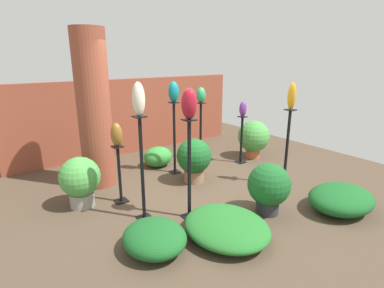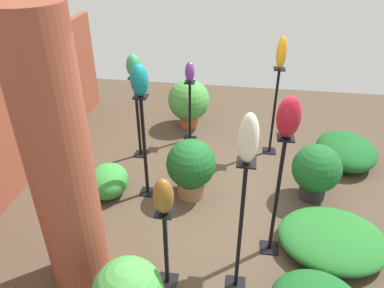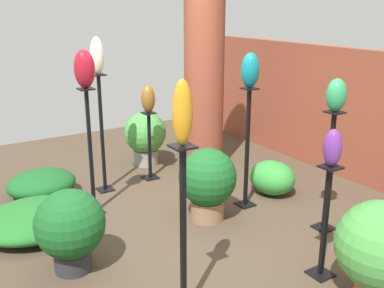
{
  "view_description": "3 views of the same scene",
  "coord_description": "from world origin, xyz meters",
  "px_view_note": "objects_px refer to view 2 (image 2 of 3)",
  "views": [
    {
      "loc": [
        -2.94,
        -3.77,
        2.25
      ],
      "look_at": [
        -0.18,
        0.06,
        0.86
      ],
      "focal_mm": 28.0,
      "sensor_mm": 36.0,
      "label": 1
    },
    {
      "loc": [
        -3.79,
        -0.18,
        3.18
      ],
      "look_at": [
        -0.22,
        0.36,
        1.0
      ],
      "focal_mm": 35.0,
      "sensor_mm": 36.0,
      "label": 2
    },
    {
      "loc": [
        3.89,
        -2.15,
        2.3
      ],
      "look_at": [
        0.1,
        0.24,
        0.9
      ],
      "focal_mm": 42.0,
      "sensor_mm": 36.0,
      "label": 3
    }
  ],
  "objects_px": {
    "art_vase_violet": "(190,72)",
    "potted_plant_walkway_edge": "(191,166)",
    "pedestal_violet": "(190,114)",
    "pedestal_ruby": "(276,202)",
    "pedestal_teal": "(145,152)",
    "pedestal_ivory": "(240,235)",
    "art_vase_ruby": "(289,117)",
    "art_vase_teal": "(139,80)",
    "potted_plant_near_pillar": "(189,101)",
    "art_vase_jade": "(134,66)",
    "pedestal_jade": "(138,121)",
    "pedestal_amber": "(274,116)",
    "art_vase_bronze": "(163,196)",
    "pedestal_bronze": "(166,252)",
    "art_vase_ivory": "(249,138)",
    "potted_plant_front_left": "(316,170)",
    "art_vase_amber": "(282,52)",
    "brick_pillar": "(60,166)"
  },
  "relations": [
    {
      "from": "pedestal_ivory",
      "to": "art_vase_teal",
      "type": "bearing_deg",
      "value": 43.4
    },
    {
      "from": "potted_plant_front_left",
      "to": "pedestal_ivory",
      "type": "bearing_deg",
      "value": 149.38
    },
    {
      "from": "art_vase_violet",
      "to": "art_vase_jade",
      "type": "distance_m",
      "value": 0.94
    },
    {
      "from": "pedestal_teal",
      "to": "potted_plant_front_left",
      "type": "xyz_separation_m",
      "value": [
        0.24,
        -2.17,
        -0.23
      ]
    },
    {
      "from": "pedestal_bronze",
      "to": "brick_pillar",
      "type": "bearing_deg",
      "value": 91.4
    },
    {
      "from": "potted_plant_near_pillar",
      "to": "brick_pillar",
      "type": "bearing_deg",
      "value": 170.28
    },
    {
      "from": "pedestal_teal",
      "to": "art_vase_violet",
      "type": "xyz_separation_m",
      "value": [
        1.49,
        -0.34,
        0.53
      ]
    },
    {
      "from": "pedestal_ruby",
      "to": "art_vase_ruby",
      "type": "height_order",
      "value": "art_vase_ruby"
    },
    {
      "from": "pedestal_amber",
      "to": "art_vase_ruby",
      "type": "xyz_separation_m",
      "value": [
        -2.08,
        0.05,
        1.02
      ]
    },
    {
      "from": "pedestal_jade",
      "to": "art_vase_teal",
      "type": "relative_size",
      "value": 3.33
    },
    {
      "from": "pedestal_bronze",
      "to": "art_vase_violet",
      "type": "distance_m",
      "value": 2.99
    },
    {
      "from": "pedestal_violet",
      "to": "pedestal_ruby",
      "type": "xyz_separation_m",
      "value": [
        -2.27,
        -1.26,
        0.2
      ]
    },
    {
      "from": "art_vase_violet",
      "to": "potted_plant_walkway_edge",
      "type": "bearing_deg",
      "value": -170.55
    },
    {
      "from": "pedestal_ruby",
      "to": "pedestal_amber",
      "type": "xyz_separation_m",
      "value": [
        2.08,
        -0.05,
        -0.03
      ]
    },
    {
      "from": "pedestal_amber",
      "to": "art_vase_amber",
      "type": "height_order",
      "value": "art_vase_amber"
    },
    {
      "from": "pedestal_jade",
      "to": "art_vase_teal",
      "type": "xyz_separation_m",
      "value": [
        -0.91,
        -0.35,
        1.02
      ]
    },
    {
      "from": "pedestal_bronze",
      "to": "art_vase_amber",
      "type": "xyz_separation_m",
      "value": [
        2.69,
        -1.09,
        1.19
      ]
    },
    {
      "from": "pedestal_jade",
      "to": "art_vase_jade",
      "type": "xyz_separation_m",
      "value": [
        0.0,
        0.0,
        0.86
      ]
    },
    {
      "from": "art_vase_ruby",
      "to": "potted_plant_walkway_edge",
      "type": "distance_m",
      "value": 1.77
    },
    {
      "from": "pedestal_bronze",
      "to": "potted_plant_walkway_edge",
      "type": "xyz_separation_m",
      "value": [
        1.43,
        -0.02,
        0.04
      ]
    },
    {
      "from": "pedestal_amber",
      "to": "art_vase_amber",
      "type": "distance_m",
      "value": 0.97
    },
    {
      "from": "potted_plant_walkway_edge",
      "to": "pedestal_violet",
      "type": "bearing_deg",
      "value": 9.45
    },
    {
      "from": "pedestal_amber",
      "to": "potted_plant_front_left",
      "type": "bearing_deg",
      "value": -153.82
    },
    {
      "from": "pedestal_ruby",
      "to": "pedestal_amber",
      "type": "distance_m",
      "value": 2.08
    },
    {
      "from": "brick_pillar",
      "to": "art_vase_bronze",
      "type": "bearing_deg",
      "value": -88.6
    },
    {
      "from": "potted_plant_near_pillar",
      "to": "pedestal_ivory",
      "type": "bearing_deg",
      "value": -163.12
    },
    {
      "from": "art_vase_amber",
      "to": "potted_plant_near_pillar",
      "type": "distance_m",
      "value": 1.92
    },
    {
      "from": "pedestal_ruby",
      "to": "art_vase_jade",
      "type": "bearing_deg",
      "value": 49.17
    },
    {
      "from": "brick_pillar",
      "to": "art_vase_ruby",
      "type": "bearing_deg",
      "value": -71.82
    },
    {
      "from": "art_vase_ruby",
      "to": "art_vase_teal",
      "type": "xyz_separation_m",
      "value": [
        0.77,
        1.6,
        -0.04
      ]
    },
    {
      "from": "pedestal_violet",
      "to": "pedestal_teal",
      "type": "distance_m",
      "value": 1.55
    },
    {
      "from": "potted_plant_near_pillar",
      "to": "art_vase_teal",
      "type": "bearing_deg",
      "value": 172.86
    },
    {
      "from": "pedestal_violet",
      "to": "art_vase_teal",
      "type": "distance_m",
      "value": 1.91
    },
    {
      "from": "art_vase_teal",
      "to": "art_vase_ruby",
      "type": "bearing_deg",
      "value": -115.77
    },
    {
      "from": "brick_pillar",
      "to": "pedestal_violet",
      "type": "distance_m",
      "value": 3.11
    },
    {
      "from": "art_vase_amber",
      "to": "potted_plant_front_left",
      "type": "bearing_deg",
      "value": -153.82
    },
    {
      "from": "pedestal_ruby",
      "to": "art_vase_bronze",
      "type": "distance_m",
      "value": 1.28
    },
    {
      "from": "pedestal_amber",
      "to": "art_vase_jade",
      "type": "relative_size",
      "value": 4.18
    },
    {
      "from": "pedestal_bronze",
      "to": "pedestal_teal",
      "type": "distance_m",
      "value": 1.51
    },
    {
      "from": "art_vase_bronze",
      "to": "art_vase_ivory",
      "type": "height_order",
      "value": "art_vase_ivory"
    },
    {
      "from": "art_vase_ivory",
      "to": "art_vase_ruby",
      "type": "bearing_deg",
      "value": -32.53
    },
    {
      "from": "pedestal_ruby",
      "to": "pedestal_ivory",
      "type": "relative_size",
      "value": 0.97
    },
    {
      "from": "pedestal_jade",
      "to": "art_vase_jade",
      "type": "bearing_deg",
      "value": 0.0
    },
    {
      "from": "pedestal_bronze",
      "to": "pedestal_amber",
      "type": "xyz_separation_m",
      "value": [
        2.69,
        -1.09,
        0.22
      ]
    },
    {
      "from": "art_vase_violet",
      "to": "art_vase_ruby",
      "type": "distance_m",
      "value": 2.63
    },
    {
      "from": "brick_pillar",
      "to": "art_vase_teal",
      "type": "bearing_deg",
      "value": -13.27
    },
    {
      "from": "art_vase_amber",
      "to": "potted_plant_front_left",
      "type": "xyz_separation_m",
      "value": [
        -1.06,
        -0.52,
        -1.18
      ]
    },
    {
      "from": "pedestal_amber",
      "to": "art_vase_bronze",
      "type": "relative_size",
      "value": 3.8
    },
    {
      "from": "potted_plant_near_pillar",
      "to": "art_vase_jade",
      "type": "bearing_deg",
      "value": 150.93
    },
    {
      "from": "pedestal_teal",
      "to": "pedestal_ivory",
      "type": "height_order",
      "value": "pedestal_ivory"
    }
  ]
}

